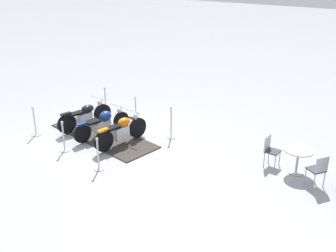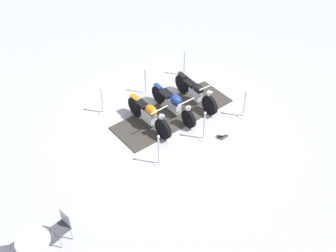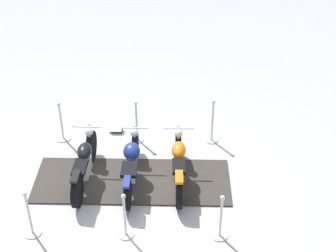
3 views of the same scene
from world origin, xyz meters
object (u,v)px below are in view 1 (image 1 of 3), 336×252
Objects in this scene: motorcycle_copper at (122,131)px; stanchion_left_mid at (64,141)px; motorcycle_navy at (103,123)px; motorcycle_black at (86,115)px; stanchion_right_rear at (106,105)px; stanchion_left_rear at (35,126)px; stanchion_left_front at (98,159)px; info_placard at (133,116)px; cafe_chair_near_table at (271,149)px; cafe_table at (298,155)px; cafe_chair_across_table at (318,169)px; stanchion_right_mid at (136,115)px; stanchion_right_front at (171,127)px.

motorcycle_copper reaches higher than stanchion_left_mid.
motorcycle_black reaches higher than motorcycle_navy.
stanchion_left_rear is (3.00, -0.65, 0.03)m from stanchion_right_rear.
stanchion_left_rear is 1.02× the size of stanchion_left_front.
info_placard is at bearing -157.96° from stanchion_left_front.
motorcycle_navy is 2.17× the size of stanchion_right_rear.
motorcycle_navy is 2.18× the size of stanchion_left_mid.
motorcycle_black is at bearing -168.97° from cafe_chair_near_table.
stanchion_left_rear is 1.02× the size of stanchion_left_mid.
motorcycle_copper reaches higher than stanchion_left_rear.
info_placard is at bearing -11.47° from motorcycle_black.
motorcycle_navy reaches higher than cafe_table.
stanchion_left_front and stanchion_left_mid have the same top height.
stanchion_left_front is 1.00× the size of stanchion_left_mid.
stanchion_left_mid is 7.63m from cafe_chair_across_table.
stanchion_right_mid is 3.55m from stanchion_left_front.
stanchion_right_front is 1.20× the size of cafe_chair_across_table.
stanchion_right_front reaches higher than stanchion_right_rear.
motorcycle_black is 1.98× the size of stanchion_right_mid.
stanchion_left_mid reaches higher than motorcycle_navy.
stanchion_right_rear is (-1.84, -1.42, -0.19)m from motorcycle_navy.
stanchion_right_rear is (-1.64, -0.45, -0.19)m from motorcycle_black.
info_placard is (-1.69, 0.83, -0.42)m from motorcycle_black.
stanchion_right_mid is at bearing 77.70° from stanchion_right_rear.
motorcycle_black is 6.58m from cafe_chair_near_table.
cafe_table is at bearing -0.00° from cafe_chair_near_table.
info_placard is at bearing -98.81° from cafe_table.
stanchion_left_rear reaches higher than info_placard.
motorcycle_copper is at bearing -39.76° from stanchion_right_front.
stanchion_left_front is 0.90× the size of stanchion_right_front.
stanchion_left_front is 2.94× the size of info_placard.
cafe_chair_across_table is (-0.20, 8.02, 0.06)m from motorcycle_black.
stanchion_left_rear is at bearing -102.30° from stanchion_left_mid.
stanchion_left_mid is (1.54, -0.34, -0.16)m from motorcycle_navy.
stanchion_left_front is (1.69, 0.44, -0.16)m from motorcycle_copper.
cafe_chair_near_table is at bearing -68.73° from motorcycle_black.
motorcycle_navy is at bearing -165.87° from cafe_chair_near_table.
stanchion_right_mid reaches higher than stanchion_left_mid.
motorcycle_copper reaches higher than stanchion_right_rear.
motorcycle_copper is 0.99m from motorcycle_navy.
motorcycle_navy is 7.05m from cafe_chair_across_table.
cafe_chair_across_table is at bearing -15.91° from cafe_chair_near_table.
motorcycle_navy is 1.94m from info_placard.
stanchion_left_mid is (3.00, -0.65, -0.02)m from stanchion_right_mid.
stanchion_left_front is at bearing 77.70° from stanchion_left_rear.
stanchion_right_rear is 7.86m from cafe_table.
stanchion_left_rear is 3.56m from stanchion_left_front.
motorcycle_copper reaches higher than cafe_table.
stanchion_left_rear is 1.78m from stanchion_left_mid.
stanchion_left_mid is at bearing -42.38° from stanchion_right_front.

